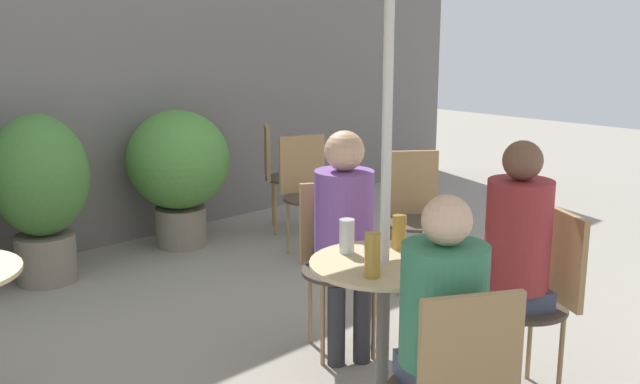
{
  "coord_description": "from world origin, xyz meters",
  "views": [
    {
      "loc": [
        -2.24,
        -2.01,
        1.78
      ],
      "look_at": [
        0.18,
        0.41,
        0.98
      ],
      "focal_mm": 42.0,
      "sensor_mm": 36.0,
      "label": 1
    }
  ],
  "objects_px": {
    "bistro_chair_1": "(541,286)",
    "beer_glass_3": "(372,255)",
    "cafe_table_near": "(383,306)",
    "seated_person_0": "(441,322)",
    "beer_glass_2": "(347,236)",
    "bistro_chair_2": "(337,250)",
    "beer_glass_1": "(399,232)",
    "beer_glass_0": "(430,247)",
    "potted_plant_1": "(40,187)",
    "bistro_chair_5": "(307,184)",
    "seated_person_2": "(345,224)",
    "potted_plant_2": "(178,166)",
    "bistro_chair_4": "(279,168)",
    "bistro_chair_0": "(457,383)",
    "bistro_chair_3": "(414,206)",
    "seated_person_1": "(515,248)"
  },
  "relations": [
    {
      "from": "beer_glass_2",
      "to": "bistro_chair_3",
      "type": "bearing_deg",
      "value": 27.32
    },
    {
      "from": "beer_glass_2",
      "to": "beer_glass_3",
      "type": "bearing_deg",
      "value": -119.4
    },
    {
      "from": "bistro_chair_2",
      "to": "beer_glass_0",
      "type": "height_order",
      "value": "beer_glass_0"
    },
    {
      "from": "potted_plant_1",
      "to": "bistro_chair_4",
      "type": "bearing_deg",
      "value": -5.59
    },
    {
      "from": "bistro_chair_0",
      "to": "bistro_chair_1",
      "type": "bearing_deg",
      "value": -135.0
    },
    {
      "from": "bistro_chair_1",
      "to": "beer_glass_3",
      "type": "xyz_separation_m",
      "value": [
        -0.86,
        0.31,
        0.28
      ]
    },
    {
      "from": "seated_person_0",
      "to": "potted_plant_1",
      "type": "xyz_separation_m",
      "value": [
        0.05,
        3.34,
        -0.04
      ]
    },
    {
      "from": "bistro_chair_0",
      "to": "beer_glass_3",
      "type": "height_order",
      "value": "beer_glass_3"
    },
    {
      "from": "seated_person_2",
      "to": "beer_glass_0",
      "type": "bearing_deg",
      "value": -78.94
    },
    {
      "from": "bistro_chair_2",
      "to": "bistro_chair_3",
      "type": "height_order",
      "value": "same"
    },
    {
      "from": "bistro_chair_1",
      "to": "seated_person_0",
      "type": "xyz_separation_m",
      "value": [
        -1.0,
        -0.14,
        0.16
      ]
    },
    {
      "from": "seated_person_0",
      "to": "beer_glass_3",
      "type": "bearing_deg",
      "value": -75.96
    },
    {
      "from": "bistro_chair_0",
      "to": "beer_glass_2",
      "type": "height_order",
      "value": "bistro_chair_0"
    },
    {
      "from": "bistro_chair_3",
      "to": "seated_person_1",
      "type": "xyz_separation_m",
      "value": [
        -0.94,
        -1.31,
        0.2
      ]
    },
    {
      "from": "bistro_chair_0",
      "to": "bistro_chair_3",
      "type": "xyz_separation_m",
      "value": [
        1.88,
        1.66,
        0.0
      ]
    },
    {
      "from": "beer_glass_0",
      "to": "potted_plant_1",
      "type": "bearing_deg",
      "value": 96.3
    },
    {
      "from": "bistro_chair_2",
      "to": "beer_glass_1",
      "type": "height_order",
      "value": "bistro_chair_2"
    },
    {
      "from": "cafe_table_near",
      "to": "bistro_chair_5",
      "type": "bearing_deg",
      "value": 53.94
    },
    {
      "from": "bistro_chair_5",
      "to": "potted_plant_1",
      "type": "bearing_deg",
      "value": 176.42
    },
    {
      "from": "bistro_chair_2",
      "to": "bistro_chair_4",
      "type": "distance_m",
      "value": 2.33
    },
    {
      "from": "bistro_chair_5",
      "to": "beer_glass_3",
      "type": "height_order",
      "value": "beer_glass_3"
    },
    {
      "from": "beer_glass_0",
      "to": "beer_glass_3",
      "type": "relative_size",
      "value": 1.05
    },
    {
      "from": "cafe_table_near",
      "to": "beer_glass_1",
      "type": "bearing_deg",
      "value": 21.3
    },
    {
      "from": "seated_person_0",
      "to": "beer_glass_1",
      "type": "distance_m",
      "value": 0.81
    },
    {
      "from": "seated_person_0",
      "to": "potted_plant_2",
      "type": "height_order",
      "value": "seated_person_0"
    },
    {
      "from": "bistro_chair_0",
      "to": "seated_person_2",
      "type": "distance_m",
      "value": 1.43
    },
    {
      "from": "bistro_chair_5",
      "to": "seated_person_1",
      "type": "xyz_separation_m",
      "value": [
        -0.89,
        -2.3,
        0.2
      ]
    },
    {
      "from": "bistro_chair_2",
      "to": "seated_person_2",
      "type": "bearing_deg",
      "value": -90.0
    },
    {
      "from": "beer_glass_1",
      "to": "potted_plant_1",
      "type": "xyz_separation_m",
      "value": [
        -0.47,
        2.72,
        -0.14
      ]
    },
    {
      "from": "bistro_chair_2",
      "to": "beer_glass_3",
      "type": "distance_m",
      "value": 1.01
    },
    {
      "from": "cafe_table_near",
      "to": "seated_person_0",
      "type": "xyz_separation_m",
      "value": [
        -0.32,
        -0.54,
        0.18
      ]
    },
    {
      "from": "seated_person_1",
      "to": "beer_glass_0",
      "type": "distance_m",
      "value": 0.51
    },
    {
      "from": "bistro_chair_0",
      "to": "seated_person_0",
      "type": "relative_size",
      "value": 0.76
    },
    {
      "from": "bistro_chair_2",
      "to": "seated_person_1",
      "type": "xyz_separation_m",
      "value": [
        0.14,
        -1.0,
        0.2
      ]
    },
    {
      "from": "beer_glass_0",
      "to": "potted_plant_2",
      "type": "height_order",
      "value": "potted_plant_2"
    },
    {
      "from": "bistro_chair_1",
      "to": "beer_glass_1",
      "type": "height_order",
      "value": "bistro_chair_1"
    },
    {
      "from": "bistro_chair_0",
      "to": "bistro_chair_1",
      "type": "height_order",
      "value": "same"
    },
    {
      "from": "beer_glass_0",
      "to": "potted_plant_1",
      "type": "distance_m",
      "value": 3.02
    },
    {
      "from": "bistro_chair_0",
      "to": "bistro_chair_2",
      "type": "distance_m",
      "value": 1.57
    },
    {
      "from": "beer_glass_1",
      "to": "beer_glass_3",
      "type": "relative_size",
      "value": 0.84
    },
    {
      "from": "potted_plant_2",
      "to": "cafe_table_near",
      "type": "bearing_deg",
      "value": -107.07
    },
    {
      "from": "beer_glass_1",
      "to": "potted_plant_2",
      "type": "xyz_separation_m",
      "value": [
        0.68,
        2.76,
        -0.17
      ]
    },
    {
      "from": "bistro_chair_0",
      "to": "beer_glass_3",
      "type": "bearing_deg",
      "value": -79.38
    },
    {
      "from": "bistro_chair_2",
      "to": "bistro_chair_4",
      "type": "height_order",
      "value": "same"
    },
    {
      "from": "beer_glass_0",
      "to": "beer_glass_1",
      "type": "bearing_deg",
      "value": 63.44
    },
    {
      "from": "bistro_chair_2",
      "to": "bistro_chair_5",
      "type": "xyz_separation_m",
      "value": [
        1.03,
        1.3,
        0.0
      ]
    },
    {
      "from": "potted_plant_1",
      "to": "seated_person_1",
      "type": "bearing_deg",
      "value": -75.29
    },
    {
      "from": "bistro_chair_0",
      "to": "seated_person_2",
      "type": "height_order",
      "value": "seated_person_2"
    },
    {
      "from": "cafe_table_near",
      "to": "bistro_chair_4",
      "type": "relative_size",
      "value": 0.81
    },
    {
      "from": "bistro_chair_1",
      "to": "bistro_chair_2",
      "type": "distance_m",
      "value": 1.11
    }
  ]
}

